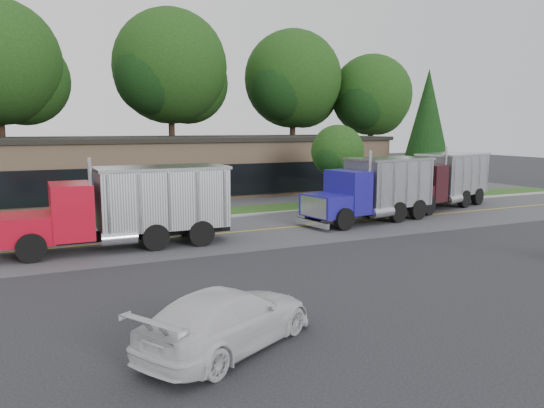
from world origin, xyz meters
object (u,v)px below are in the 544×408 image
(dump_truck_red, at_px, (132,205))
(rally_car, at_px, (228,318))
(dump_truck_maroon, at_px, (443,179))
(dump_truck_blue, at_px, (375,188))

(dump_truck_red, bearing_deg, rally_car, 90.13)
(dump_truck_maroon, distance_m, rally_car, 24.79)
(dump_truck_maroon, bearing_deg, dump_truck_blue, 0.47)
(dump_truck_red, height_order, dump_truck_blue, same)
(dump_truck_red, xyz_separation_m, rally_car, (-0.00, -11.48, -1.11))
(rally_car, bearing_deg, dump_truck_blue, -76.33)
(dump_truck_blue, bearing_deg, rally_car, 33.87)
(dump_truck_blue, xyz_separation_m, dump_truck_maroon, (6.91, 2.29, 0.00))
(dump_truck_red, relative_size, dump_truck_maroon, 1.07)
(dump_truck_red, relative_size, rally_car, 1.95)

